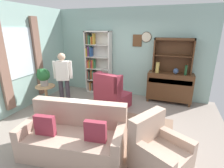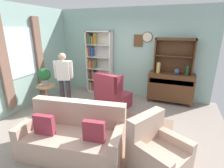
{
  "view_description": "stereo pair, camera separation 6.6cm",
  "coord_description": "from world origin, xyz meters",
  "px_view_note": "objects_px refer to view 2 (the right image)",
  "views": [
    {
      "loc": [
        1.4,
        -3.35,
        2.19
      ],
      "look_at": [
        0.1,
        0.2,
        0.95
      ],
      "focal_mm": 27.55,
      "sensor_mm": 36.0,
      "label": 1
    },
    {
      "loc": [
        1.46,
        -3.32,
        2.19
      ],
      "look_at": [
        0.1,
        0.2,
        0.95
      ],
      "focal_mm": 27.55,
      "sensor_mm": 36.0,
      "label": 2
    }
  ],
  "objects_px": {
    "sideboard_hutch": "(174,51)",
    "coffee_table": "(105,114)",
    "bottle_wine": "(187,70)",
    "plant_stand": "(47,94)",
    "sideboard": "(170,87)",
    "potted_plant_large": "(44,75)",
    "potted_plant_small": "(44,109)",
    "armchair_floral": "(157,153)",
    "book_stack": "(108,112)",
    "person_reading": "(64,77)",
    "vase_round": "(177,71)",
    "vase_tall": "(158,68)",
    "couch_floral": "(74,136)",
    "wingback_chair": "(112,96)",
    "bookshelf": "(97,64)"
  },
  "relations": [
    {
      "from": "sideboard_hutch",
      "to": "coffee_table",
      "type": "xyz_separation_m",
      "value": [
        -1.28,
        -2.14,
        -1.21
      ]
    },
    {
      "from": "bottle_wine",
      "to": "plant_stand",
      "type": "xyz_separation_m",
      "value": [
        -3.58,
        -1.57,
        -0.64
      ]
    },
    {
      "from": "sideboard",
      "to": "potted_plant_large",
      "type": "xyz_separation_m",
      "value": [
        -3.22,
        -1.65,
        0.45
      ]
    },
    {
      "from": "potted_plant_small",
      "to": "armchair_floral",
      "type": "bearing_deg",
      "value": -14.15
    },
    {
      "from": "sideboard",
      "to": "book_stack",
      "type": "bearing_deg",
      "value": -118.85
    },
    {
      "from": "armchair_floral",
      "to": "person_reading",
      "type": "xyz_separation_m",
      "value": [
        -2.75,
        1.42,
        0.62
      ]
    },
    {
      "from": "vase_round",
      "to": "sideboard_hutch",
      "type": "bearing_deg",
      "value": 126.48
    },
    {
      "from": "vase_tall",
      "to": "armchair_floral",
      "type": "height_order",
      "value": "vase_tall"
    },
    {
      "from": "bottle_wine",
      "to": "potted_plant_large",
      "type": "distance_m",
      "value": 3.94
    },
    {
      "from": "vase_round",
      "to": "couch_floral",
      "type": "height_order",
      "value": "vase_round"
    },
    {
      "from": "wingback_chair",
      "to": "book_stack",
      "type": "xyz_separation_m",
      "value": [
        0.33,
        -1.07,
        0.07
      ]
    },
    {
      "from": "armchair_floral",
      "to": "person_reading",
      "type": "bearing_deg",
      "value": 152.64
    },
    {
      "from": "bookshelf",
      "to": "potted_plant_small",
      "type": "relative_size",
      "value": 6.44
    },
    {
      "from": "potted_plant_large",
      "to": "book_stack",
      "type": "height_order",
      "value": "potted_plant_large"
    },
    {
      "from": "plant_stand",
      "to": "coffee_table",
      "type": "distance_m",
      "value": 1.95
    },
    {
      "from": "couch_floral",
      "to": "armchair_floral",
      "type": "relative_size",
      "value": 1.82
    },
    {
      "from": "vase_round",
      "to": "potted_plant_large",
      "type": "height_order",
      "value": "potted_plant_large"
    },
    {
      "from": "bookshelf",
      "to": "person_reading",
      "type": "xyz_separation_m",
      "value": [
        -0.31,
        -1.48,
        -0.11
      ]
    },
    {
      "from": "potted_plant_large",
      "to": "coffee_table",
      "type": "height_order",
      "value": "potted_plant_large"
    },
    {
      "from": "vase_round",
      "to": "coffee_table",
      "type": "height_order",
      "value": "vase_round"
    },
    {
      "from": "bookshelf",
      "to": "wingback_chair",
      "type": "bearing_deg",
      "value": -49.1
    },
    {
      "from": "armchair_floral",
      "to": "person_reading",
      "type": "relative_size",
      "value": 0.67
    },
    {
      "from": "armchair_floral",
      "to": "potted_plant_large",
      "type": "bearing_deg",
      "value": 159.92
    },
    {
      "from": "bookshelf",
      "to": "armchair_floral",
      "type": "distance_m",
      "value": 3.86
    },
    {
      "from": "bottle_wine",
      "to": "wingback_chair",
      "type": "bearing_deg",
      "value": -153.31
    },
    {
      "from": "couch_floral",
      "to": "coffee_table",
      "type": "relative_size",
      "value": 2.38
    },
    {
      "from": "plant_stand",
      "to": "bottle_wine",
      "type": "bearing_deg",
      "value": 23.68
    },
    {
      "from": "vase_tall",
      "to": "wingback_chair",
      "type": "distance_m",
      "value": 1.61
    },
    {
      "from": "person_reading",
      "to": "plant_stand",
      "type": "bearing_deg",
      "value": -148.57
    },
    {
      "from": "coffee_table",
      "to": "sideboard_hutch",
      "type": "bearing_deg",
      "value": 59.15
    },
    {
      "from": "wingback_chair",
      "to": "book_stack",
      "type": "height_order",
      "value": "wingback_chair"
    },
    {
      "from": "wingback_chair",
      "to": "potted_plant_small",
      "type": "bearing_deg",
      "value": -144.63
    },
    {
      "from": "couch_floral",
      "to": "person_reading",
      "type": "relative_size",
      "value": 1.22
    },
    {
      "from": "bookshelf",
      "to": "vase_round",
      "type": "bearing_deg",
      "value": -3.3
    },
    {
      "from": "bottle_wine",
      "to": "person_reading",
      "type": "distance_m",
      "value": 3.42
    },
    {
      "from": "armchair_floral",
      "to": "bottle_wine",
      "type": "bearing_deg",
      "value": 81.46
    },
    {
      "from": "bottle_wine",
      "to": "coffee_table",
      "type": "relative_size",
      "value": 0.35
    },
    {
      "from": "plant_stand",
      "to": "person_reading",
      "type": "distance_m",
      "value": 0.7
    },
    {
      "from": "bookshelf",
      "to": "wingback_chair",
      "type": "distance_m",
      "value": 1.61
    },
    {
      "from": "bookshelf",
      "to": "sideboard",
      "type": "height_order",
      "value": "bookshelf"
    },
    {
      "from": "bookshelf",
      "to": "sideboard",
      "type": "xyz_separation_m",
      "value": [
        2.46,
        -0.08,
        -0.5
      ]
    },
    {
      "from": "coffee_table",
      "to": "vase_round",
      "type": "bearing_deg",
      "value": 54.35
    },
    {
      "from": "plant_stand",
      "to": "coffee_table",
      "type": "height_order",
      "value": "plant_stand"
    },
    {
      "from": "sideboard",
      "to": "wingback_chair",
      "type": "height_order",
      "value": "wingback_chair"
    },
    {
      "from": "coffee_table",
      "to": "vase_tall",
      "type": "bearing_deg",
      "value": 65.52
    },
    {
      "from": "armchair_floral",
      "to": "vase_tall",
      "type": "bearing_deg",
      "value": 97.68
    },
    {
      "from": "vase_tall",
      "to": "armchair_floral",
      "type": "bearing_deg",
      "value": -82.32
    },
    {
      "from": "bookshelf",
      "to": "coffee_table",
      "type": "bearing_deg",
      "value": -60.76
    },
    {
      "from": "bottle_wine",
      "to": "book_stack",
      "type": "relative_size",
      "value": 1.3
    },
    {
      "from": "plant_stand",
      "to": "book_stack",
      "type": "xyz_separation_m",
      "value": [
        2.03,
        -0.45,
        0.03
      ]
    }
  ]
}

